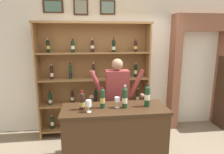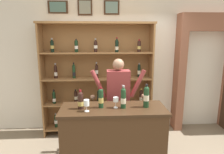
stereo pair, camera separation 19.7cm
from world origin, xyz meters
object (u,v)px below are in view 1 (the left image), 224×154
object	(u,v)px
shopkeeper	(117,96)
tasting_bottle_chianti	(82,101)
tasting_bottle_rosso	(147,96)
wine_glass_left	(117,100)
tasting_counter	(115,141)
tasting_bottle_prosecco	(102,98)
wine_glass_center	(89,104)
wine_shelf	(94,77)
tasting_bottle_vin_santo	(125,98)

from	to	relation	value
shopkeeper	tasting_bottle_chianti	xyz separation A→B (m)	(-0.57, -0.59, 0.13)
tasting_bottle_chianti	tasting_bottle_rosso	distance (m)	0.93
tasting_bottle_rosso	wine_glass_left	size ratio (longest dim) A/B	2.18
tasting_counter	tasting_bottle_chianti	size ratio (longest dim) A/B	5.48
tasting_bottle_prosecco	wine_glass_center	size ratio (longest dim) A/B	1.84
wine_glass_left	wine_shelf	bearing A→B (deg)	102.14
tasting_counter	wine_glass_left	size ratio (longest dim) A/B	9.68
wine_shelf	wine_glass_left	world-z (taller)	wine_shelf
tasting_bottle_rosso	shopkeeper	bearing A→B (deg)	121.28
tasting_bottle_chianti	tasting_bottle_vin_santo	bearing A→B (deg)	-0.19
tasting_bottle_chianti	tasting_bottle_vin_santo	xyz separation A→B (m)	(0.60, -0.00, 0.03)
shopkeeper	tasting_bottle_vin_santo	bearing A→B (deg)	-87.92
wine_shelf	tasting_bottle_chianti	bearing A→B (deg)	-99.02
shopkeeper	wine_glass_left	world-z (taller)	shopkeeper
tasting_bottle_chianti	wine_glass_center	distance (m)	0.14
shopkeeper	wine_shelf	bearing A→B (deg)	116.43
wine_glass_left	tasting_bottle_prosecco	bearing A→B (deg)	174.42
tasting_bottle_chianti	tasting_bottle_rosso	xyz separation A→B (m)	(0.92, 0.01, 0.04)
tasting_bottle_prosecco	tasting_bottle_vin_santo	bearing A→B (deg)	-5.85
tasting_bottle_rosso	wine_glass_center	world-z (taller)	tasting_bottle_rosso
tasting_counter	tasting_bottle_prosecco	distance (m)	0.68
shopkeeper	wine_glass_center	xyz separation A→B (m)	(-0.48, -0.69, 0.12)
wine_glass_center	tasting_bottle_vin_santo	bearing A→B (deg)	11.11
tasting_bottle_prosecco	tasting_bottle_rosso	world-z (taller)	tasting_bottle_rosso
tasting_bottle_vin_santo	tasting_bottle_rosso	size ratio (longest dim) A/B	0.98
wine_shelf	tasting_bottle_prosecco	distance (m)	1.29
tasting_bottle_rosso	tasting_counter	bearing A→B (deg)	179.58
tasting_bottle_prosecco	tasting_bottle_rosso	bearing A→B (deg)	-1.76
shopkeeper	tasting_bottle_chianti	bearing A→B (deg)	-134.37
shopkeeper	tasting_bottle_vin_santo	world-z (taller)	shopkeeper
tasting_bottle_chianti	wine_glass_center	world-z (taller)	tasting_bottle_chianti
tasting_bottle_vin_santo	wine_glass_center	size ratio (longest dim) A/B	2.01
tasting_counter	shopkeeper	bearing A→B (deg)	78.22
wine_glass_left	tasting_counter	bearing A→B (deg)	173.72
shopkeeper	tasting_bottle_prosecco	world-z (taller)	shopkeeper
tasting_counter	wine_glass_center	bearing A→B (deg)	-162.51
tasting_counter	tasting_bottle_rosso	distance (m)	0.83
shopkeeper	wine_glass_left	distance (m)	0.60
tasting_counter	tasting_bottle_chianti	distance (m)	0.79
tasting_counter	tasting_bottle_prosecco	bearing A→B (deg)	174.57
tasting_bottle_prosecco	tasting_bottle_rosso	xyz separation A→B (m)	(0.64, -0.02, 0.02)
tasting_bottle_rosso	wine_glass_left	xyz separation A→B (m)	(-0.43, -0.00, -0.05)
shopkeeper	tasting_bottle_rosso	distance (m)	0.70
tasting_bottle_vin_santo	wine_glass_left	xyz separation A→B (m)	(-0.10, 0.01, -0.04)
shopkeeper	wine_glass_left	bearing A→B (deg)	-98.15
wine_shelf	tasting_bottle_chianti	xyz separation A→B (m)	(-0.21, -1.32, -0.05)
shopkeeper	wine_glass_center	distance (m)	0.85
tasting_bottle_prosecco	wine_glass_center	world-z (taller)	tasting_bottle_prosecco
tasting_counter	tasting_bottle_rosso	xyz separation A→B (m)	(0.47, -0.00, 0.68)
tasting_bottle_vin_santo	wine_glass_left	distance (m)	0.11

